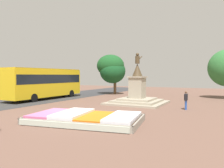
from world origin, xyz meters
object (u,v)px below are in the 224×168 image
statue_monument (137,95)px  pedestrian_near_planter (186,99)px  city_bus (45,82)px  flower_planter (85,118)px

statue_monument → pedestrian_near_planter: (4.94, -1.78, -0.00)m
statue_monument → city_bus: size_ratio=0.51×
city_bus → flower_planter: bearing=-36.1°
pedestrian_near_planter → statue_monument: bearing=160.1°
flower_planter → pedestrian_near_planter: 9.08m
statue_monument → pedestrian_near_planter: bearing=-19.9°
statue_monument → pedestrian_near_planter: 5.25m
city_bus → pedestrian_near_planter: 16.26m
statue_monument → flower_planter: bearing=-87.8°
pedestrian_near_planter → city_bus: bearing=177.6°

